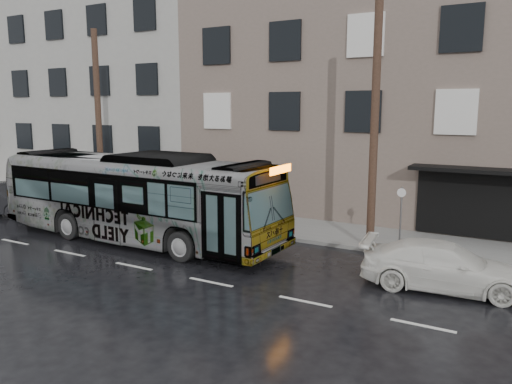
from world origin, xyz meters
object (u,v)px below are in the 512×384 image
at_px(utility_pole_front, 374,128).
at_px(dark_sedan, 3,199).
at_px(sign_post, 401,219).
at_px(white_sedan, 444,266).
at_px(utility_pole_rear, 99,122).
at_px(bus, 136,197).

distance_m(utility_pole_front, dark_sedan, 18.74).
height_order(sign_post, dark_sedan, sign_post).
bearing_deg(white_sedan, utility_pole_front, 41.04).
relative_size(utility_pole_front, sign_post, 3.75).
distance_m(utility_pole_rear, white_sedan, 17.78).
relative_size(utility_pole_rear, bus, 0.70).
xyz_separation_m(utility_pole_rear, white_sedan, (17.10, -2.84, -3.95)).
relative_size(sign_post, bus, 0.19).
distance_m(sign_post, white_sedan, 3.54).
height_order(utility_pole_front, sign_post, utility_pole_front).
xyz_separation_m(bus, white_sedan, (11.87, 0.29, -1.10)).
height_order(sign_post, bus, bus).
height_order(bus, white_sedan, bus).
bearing_deg(bus, utility_pole_front, -68.78).
bearing_deg(sign_post, utility_pole_rear, 180.00).
relative_size(utility_pole_front, white_sedan, 1.86).
relative_size(white_sedan, dark_sedan, 1.01).
bearing_deg(sign_post, dark_sedan, -171.93).
height_order(utility_pole_rear, white_sedan, utility_pole_rear).
relative_size(sign_post, dark_sedan, 0.50).
xyz_separation_m(utility_pole_front, dark_sedan, (-18.13, -2.73, -3.86)).
bearing_deg(utility_pole_front, white_sedan, -42.47).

